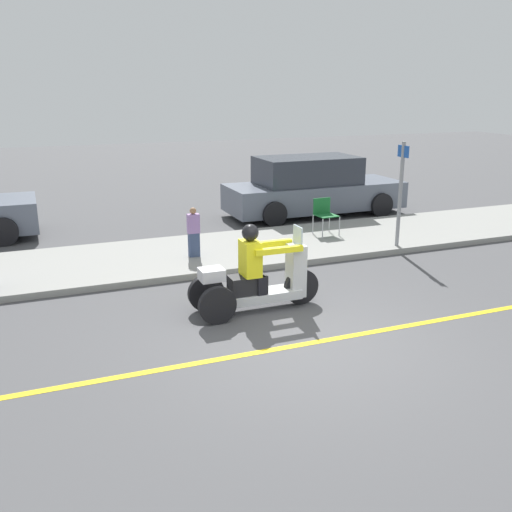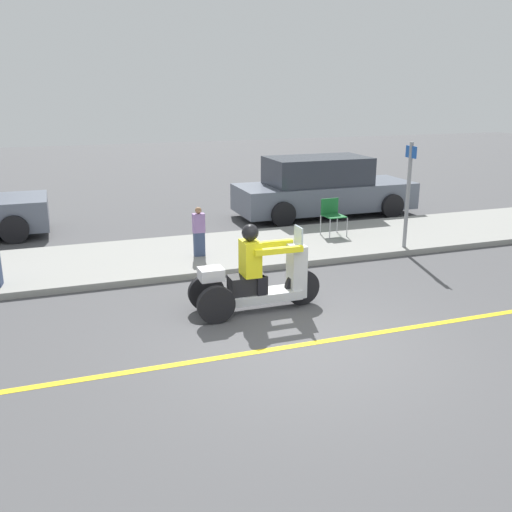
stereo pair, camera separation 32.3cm
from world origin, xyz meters
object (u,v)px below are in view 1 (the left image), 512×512
(motorcycle_trike, at_px, (256,280))
(parked_car_lot_right, at_px, (312,188))
(folding_chair_curbside, at_px, (324,212))
(street_sign, at_px, (401,190))
(spectator_mid_group, at_px, (194,233))

(motorcycle_trike, height_order, parked_car_lot_right, parked_car_lot_right)
(folding_chair_curbside, height_order, street_sign, street_sign)
(parked_car_lot_right, xyz_separation_m, street_sign, (0.05, -3.90, 0.57))
(motorcycle_trike, relative_size, street_sign, 0.95)
(street_sign, bearing_deg, motorcycle_trike, -153.31)
(parked_car_lot_right, height_order, street_sign, street_sign)
(motorcycle_trike, height_order, street_sign, street_sign)
(spectator_mid_group, xyz_separation_m, parked_car_lot_right, (4.21, 3.09, 0.15))
(motorcycle_trike, distance_m, parked_car_lot_right, 7.18)
(motorcycle_trike, height_order, folding_chair_curbside, motorcycle_trike)
(motorcycle_trike, xyz_separation_m, street_sign, (4.07, 2.05, 0.81))
(motorcycle_trike, distance_m, spectator_mid_group, 2.87)
(spectator_mid_group, relative_size, parked_car_lot_right, 0.21)
(parked_car_lot_right, distance_m, street_sign, 3.94)
(folding_chair_curbside, bearing_deg, spectator_mid_group, -168.35)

